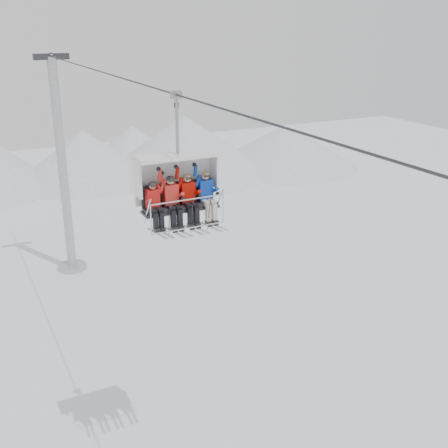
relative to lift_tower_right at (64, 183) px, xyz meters
name	(u,v)px	position (x,y,z in m)	size (l,w,h in m)	color
ridgeline	(5,162)	(-1.58, 20.05, -2.94)	(72.00, 21.00, 7.00)	silver
lift_tower_right	(64,183)	(0.00, 0.00, 0.00)	(2.00, 1.80, 13.48)	#A4A6AB
haul_cable	(224,109)	(0.00, -22.00, 7.52)	(0.06, 0.06, 50.00)	#2F2F34
chairlift_carrier	(177,181)	(0.00, -18.80, 4.93)	(2.55, 1.17, 3.98)	black
skier_far_left	(154,204)	(-0.87, -19.12, 4.41)	(0.39, 1.69, 1.55)	red
skier_center_left	(172,199)	(-0.30, -19.11, 4.46)	(0.44, 1.69, 1.72)	red
skier_center_right	(189,197)	(0.25, -19.10, 4.46)	(0.44, 1.69, 1.72)	#AC0C03
skier_far_right	(207,194)	(0.85, -19.10, 4.46)	(0.44, 1.69, 1.72)	#0E35A4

